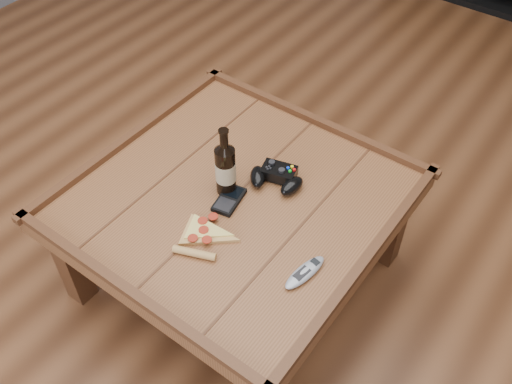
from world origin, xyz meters
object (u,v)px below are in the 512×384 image
Objects in this scene: beer_bottle at (225,167)px; smartphone at (229,200)px; game_controller at (276,177)px; coffee_table at (235,208)px; pizza_slice at (202,235)px; remote_control at (305,272)px.

beer_bottle is 1.86× the size of smartphone.
smartphone is (-0.08, -0.16, -0.02)m from game_controller.
pizza_slice is at bearing -82.36° from coffee_table.
coffee_table is at bearing 75.85° from pizza_slice.
game_controller is 0.18m from smartphone.
pizza_slice is at bearing -92.30° from smartphone.
game_controller is 0.39m from remote_control.
beer_bottle is 0.11m from smartphone.
smartphone is at bearing -89.08° from coffee_table.
coffee_table is 0.17m from game_controller.
beer_bottle is 1.57× the size of remote_control.
coffee_table is at bearing 79.72° from smartphone.
game_controller is at bearing 53.96° from smartphone.
pizza_slice is at bearing -113.71° from game_controller.
coffee_table is 3.92× the size of beer_bottle.
beer_bottle is 1.32× the size of game_controller.
remote_control is (0.36, -0.10, 0.00)m from smartphone.
game_controller is at bearing 47.69° from beer_bottle.
beer_bottle reaches higher than smartphone.
pizza_slice is (0.07, -0.20, -0.10)m from beer_bottle.
remote_control is (0.34, 0.07, 0.00)m from pizza_slice.
remote_control is at bearing -57.63° from game_controller.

